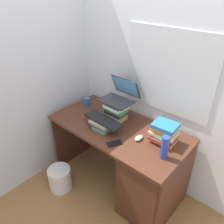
# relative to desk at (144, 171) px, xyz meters

# --- Properties ---
(ground_plane) EXTENTS (6.00, 6.00, 0.00)m
(ground_plane) POSITION_rel_desk_xyz_m (-0.36, 0.03, -0.42)
(ground_plane) COLOR olive
(wall_back) EXTENTS (6.00, 0.06, 2.60)m
(wall_back) POSITION_rel_desk_xyz_m (-0.36, 0.42, 0.88)
(wall_back) COLOR silver
(wall_back) RESTS_ON ground
(wall_left) EXTENTS (0.05, 6.00, 2.60)m
(wall_left) POSITION_rel_desk_xyz_m (-1.20, 0.03, 0.88)
(wall_left) COLOR silver
(wall_left) RESTS_ON ground
(desk) EXTENTS (1.43, 0.70, 0.77)m
(desk) POSITION_rel_desk_xyz_m (0.00, 0.00, 0.00)
(desk) COLOR #4C2819
(desk) RESTS_ON ground
(book_stack_tall) EXTENTS (0.24, 0.19, 0.22)m
(book_stack_tall) POSITION_rel_desk_xyz_m (-0.47, 0.11, 0.47)
(book_stack_tall) COLOR yellow
(book_stack_tall) RESTS_ON desk
(book_stack_keyboard_riser) EXTENTS (0.23, 0.19, 0.08)m
(book_stack_keyboard_riser) POSITION_rel_desk_xyz_m (-0.47, -0.08, 0.39)
(book_stack_keyboard_riser) COLOR teal
(book_stack_keyboard_riser) RESTS_ON desk
(book_stack_side) EXTENTS (0.25, 0.19, 0.20)m
(book_stack_side) POSITION_rel_desk_xyz_m (0.10, 0.12, 0.45)
(book_stack_side) COLOR yellow
(book_stack_side) RESTS_ON desk
(laptop) EXTENTS (0.33, 0.31, 0.22)m
(laptop) POSITION_rel_desk_xyz_m (-0.47, 0.18, 0.63)
(laptop) COLOR #2D2D33
(laptop) RESTS_ON book_stack_tall
(keyboard) EXTENTS (0.43, 0.16, 0.02)m
(keyboard) POSITION_rel_desk_xyz_m (-0.47, -0.07, 0.44)
(keyboard) COLOR black
(keyboard) RESTS_ON book_stack_keyboard_riser
(computer_mouse) EXTENTS (0.06, 0.10, 0.04)m
(computer_mouse) POSITION_rel_desk_xyz_m (-0.09, 0.00, 0.37)
(computer_mouse) COLOR #A5A8AD
(computer_mouse) RESTS_ON desk
(mug) EXTENTS (0.11, 0.07, 0.09)m
(mug) POSITION_rel_desk_xyz_m (-0.94, 0.14, 0.40)
(mug) COLOR #265999
(mug) RESTS_ON desk
(water_bottle) EXTENTS (0.06, 0.06, 0.21)m
(water_bottle) POSITION_rel_desk_xyz_m (0.21, -0.06, 0.46)
(water_bottle) COLOR #263FA5
(water_bottle) RESTS_ON desk
(cell_phone) EXTENTS (0.12, 0.15, 0.01)m
(cell_phone) POSITION_rel_desk_xyz_m (-0.22, -0.20, 0.36)
(cell_phone) COLOR black
(cell_phone) RESTS_ON desk
(wastebasket) EXTENTS (0.25, 0.25, 0.27)m
(wastebasket) POSITION_rel_desk_xyz_m (-0.79, -0.47, -0.29)
(wastebasket) COLOR silver
(wastebasket) RESTS_ON ground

